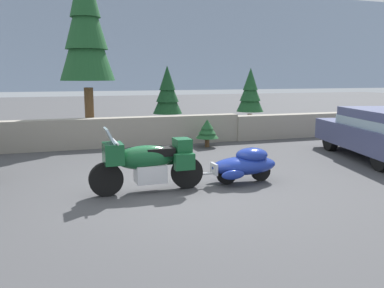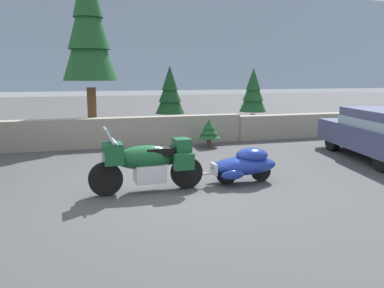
% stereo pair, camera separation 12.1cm
% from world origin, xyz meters
% --- Properties ---
extents(ground_plane, '(80.00, 80.00, 0.00)m').
position_xyz_m(ground_plane, '(0.00, 0.00, 0.00)').
color(ground_plane, '#424244').
extents(stone_guard_wall, '(24.00, 0.62, 0.96)m').
position_xyz_m(stone_guard_wall, '(-0.08, 5.61, 0.44)').
color(stone_guard_wall, gray).
rests_on(stone_guard_wall, ground).
extents(distant_ridgeline, '(240.00, 80.00, 16.00)m').
position_xyz_m(distant_ridgeline, '(0.00, 95.61, 8.00)').
color(distant_ridgeline, '#8C9EB7').
rests_on(distant_ridgeline, ground).
extents(touring_motorcycle, '(2.31, 0.77, 1.33)m').
position_xyz_m(touring_motorcycle, '(-0.36, 0.21, 0.62)').
color(touring_motorcycle, black).
rests_on(touring_motorcycle, ground).
extents(car_shaped_trailer, '(2.21, 0.79, 0.76)m').
position_xyz_m(car_shaped_trailer, '(1.79, 0.26, 0.41)').
color(car_shaped_trailer, black).
rests_on(car_shaped_trailer, ground).
extents(sedan_at_right_edge, '(2.72, 4.78, 1.41)m').
position_xyz_m(sedan_at_right_edge, '(6.45, 1.28, 0.77)').
color(sedan_at_right_edge, black).
rests_on(sedan_at_right_edge, ground).
extents(pine_tree_tall, '(1.91, 1.91, 6.55)m').
position_xyz_m(pine_tree_tall, '(-0.96, 7.38, 4.10)').
color(pine_tree_tall, brown).
rests_on(pine_tree_tall, ground).
extents(pine_tree_secondary, '(1.10, 1.10, 2.63)m').
position_xyz_m(pine_tree_secondary, '(5.45, 7.39, 1.64)').
color(pine_tree_secondary, brown).
rests_on(pine_tree_secondary, ground).
extents(pine_tree_far_right, '(1.12, 1.12, 2.69)m').
position_xyz_m(pine_tree_far_right, '(1.95, 7.36, 1.68)').
color(pine_tree_far_right, brown).
rests_on(pine_tree_far_right, ground).
extents(pine_sapling_near, '(0.75, 0.75, 0.91)m').
position_xyz_m(pine_sapling_near, '(2.57, 4.66, 0.57)').
color(pine_sapling_near, brown).
rests_on(pine_sapling_near, ground).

